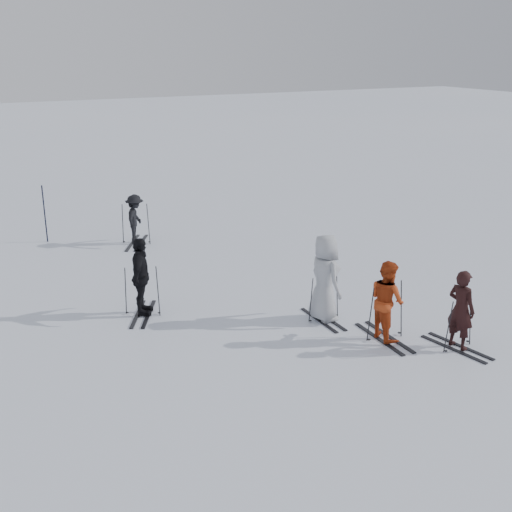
{
  "coord_description": "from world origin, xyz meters",
  "views": [
    {
      "loc": [
        -6.8,
        -12.36,
        6.02
      ],
      "look_at": [
        0.0,
        1.0,
        1.0
      ],
      "focal_mm": 45.0,
      "sensor_mm": 36.0,
      "label": 1
    }
  ],
  "objects_px": {
    "skier_red": "(387,301)",
    "skier_uphill_far": "(135,220)",
    "piste_marker": "(45,214)",
    "skier_grey": "(325,279)",
    "skier_near_dark": "(461,311)",
    "skier_uphill_left": "(141,278)"
  },
  "relations": [
    {
      "from": "skier_uphill_far",
      "to": "skier_near_dark",
      "type": "bearing_deg",
      "value": -130.48
    },
    {
      "from": "skier_grey",
      "to": "skier_uphill_left",
      "type": "xyz_separation_m",
      "value": [
        -3.58,
        2.15,
        -0.09
      ]
    },
    {
      "from": "skier_red",
      "to": "skier_grey",
      "type": "height_order",
      "value": "skier_grey"
    },
    {
      "from": "skier_red",
      "to": "skier_uphill_far",
      "type": "distance_m",
      "value": 9.41
    },
    {
      "from": "skier_near_dark",
      "to": "skier_grey",
      "type": "height_order",
      "value": "skier_grey"
    },
    {
      "from": "skier_near_dark",
      "to": "skier_grey",
      "type": "bearing_deg",
      "value": 24.1
    },
    {
      "from": "skier_grey",
      "to": "skier_uphill_far",
      "type": "height_order",
      "value": "skier_grey"
    },
    {
      "from": "skier_grey",
      "to": "skier_uphill_far",
      "type": "distance_m",
      "value": 7.89
    },
    {
      "from": "skier_red",
      "to": "skier_uphill_far",
      "type": "relative_size",
      "value": 1.12
    },
    {
      "from": "skier_red",
      "to": "skier_uphill_far",
      "type": "xyz_separation_m",
      "value": [
        -2.7,
        9.01,
        -0.09
      ]
    },
    {
      "from": "skier_grey",
      "to": "skier_uphill_left",
      "type": "relative_size",
      "value": 1.09
    },
    {
      "from": "skier_red",
      "to": "piste_marker",
      "type": "relative_size",
      "value": 0.94
    },
    {
      "from": "skier_uphill_left",
      "to": "piste_marker",
      "type": "height_order",
      "value": "same"
    },
    {
      "from": "skier_uphill_left",
      "to": "skier_uphill_far",
      "type": "distance_m",
      "value": 5.67
    },
    {
      "from": "skier_grey",
      "to": "skier_uphill_far",
      "type": "xyz_separation_m",
      "value": [
        -2.06,
        7.61,
        -0.23
      ]
    },
    {
      "from": "skier_red",
      "to": "skier_uphill_left",
      "type": "height_order",
      "value": "skier_uphill_left"
    },
    {
      "from": "skier_near_dark",
      "to": "skier_uphill_far",
      "type": "bearing_deg",
      "value": 10.07
    },
    {
      "from": "skier_red",
      "to": "skier_uphill_far",
      "type": "height_order",
      "value": "skier_red"
    },
    {
      "from": "skier_red",
      "to": "piste_marker",
      "type": "distance_m",
      "value": 11.67
    },
    {
      "from": "skier_near_dark",
      "to": "skier_red",
      "type": "xyz_separation_m",
      "value": [
        -1.05,
        1.05,
        0.02
      ]
    },
    {
      "from": "skier_grey",
      "to": "piste_marker",
      "type": "height_order",
      "value": "skier_grey"
    },
    {
      "from": "skier_near_dark",
      "to": "skier_red",
      "type": "relative_size",
      "value": 0.98
    }
  ]
}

